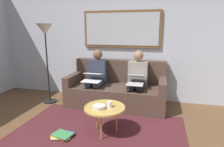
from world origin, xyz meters
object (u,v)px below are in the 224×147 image
at_px(person_right, 97,75).
at_px(standing_lamp, 45,38).
at_px(framed_mirror, 121,29).
at_px(magazine_stack, 62,135).
at_px(coffee_table, 105,108).
at_px(bowl, 99,107).
at_px(cup, 110,104).
at_px(couch, 117,90).
at_px(laptop_white, 93,77).
at_px(person_left, 137,78).
at_px(laptop_silver, 136,80).

bearing_deg(person_right, standing_lamp, 11.10).
relative_size(framed_mirror, magazine_stack, 4.81).
xyz_separation_m(coffee_table, bowl, (0.07, 0.07, 0.04)).
distance_m(coffee_table, person_right, 1.28).
distance_m(framed_mirror, bowl, 2.01).
distance_m(magazine_stack, standing_lamp, 2.05).
bearing_deg(framed_mirror, coffee_table, 93.42).
bearing_deg(cup, coffee_table, 13.91).
xyz_separation_m(couch, magazine_stack, (0.48, 1.49, -0.28)).
height_order(magazine_stack, standing_lamp, standing_lamp).
xyz_separation_m(person_right, laptop_white, (0.00, 0.24, 0.03)).
relative_size(bowl, standing_lamp, 0.11).
relative_size(couch, bowl, 10.49).
distance_m(couch, coffee_table, 1.22).
bearing_deg(magazine_stack, person_right, -92.13).
height_order(couch, cup, couch).
bearing_deg(person_left, laptop_silver, 90.00).
distance_m(person_right, standing_lamp, 1.28).
height_order(framed_mirror, magazine_stack, framed_mirror).
height_order(framed_mirror, laptop_silver, framed_mirror).
bearing_deg(couch, person_right, 9.16).
bearing_deg(laptop_white, framed_mirror, -121.24).
distance_m(cup, laptop_white, 1.08).
relative_size(couch, laptop_silver, 4.96).
distance_m(couch, cup, 1.22).
bearing_deg(coffee_table, couch, -85.49).
height_order(coffee_table, standing_lamp, standing_lamp).
bearing_deg(couch, framed_mirror, -90.00).
bearing_deg(coffee_table, framed_mirror, -86.58).
distance_m(framed_mirror, laptop_silver, 1.22).
relative_size(coffee_table, standing_lamp, 0.37).
bearing_deg(laptop_silver, person_left, -90.00).
relative_size(cup, standing_lamp, 0.05).
xyz_separation_m(framed_mirror, person_left, (-0.42, 0.46, -0.94)).
bearing_deg(person_right, person_left, 180.00).
height_order(laptop_white, magazine_stack, laptop_white).
bearing_deg(laptop_silver, standing_lamp, -0.87).
xyz_separation_m(framed_mirror, person_right, (0.42, 0.46, -0.94)).
relative_size(laptop_silver, laptop_white, 1.07).
relative_size(couch, coffee_table, 3.22).
bearing_deg(couch, coffee_table, 94.51).
height_order(person_right, laptop_white, person_right).
bearing_deg(laptop_silver, framed_mirror, -58.20).
distance_m(bowl, standing_lamp, 2.02).
height_order(couch, bowl, couch).
height_order(coffee_table, cup, cup).
distance_m(framed_mirror, standing_lamp, 1.59).
bearing_deg(couch, bowl, 91.37).
bearing_deg(framed_mirror, cup, 96.03).
xyz_separation_m(laptop_white, magazine_stack, (0.05, 1.18, -0.60)).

